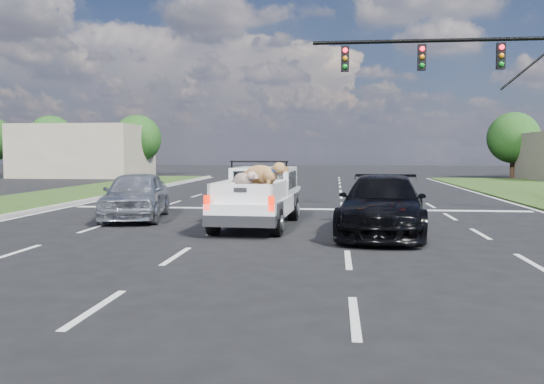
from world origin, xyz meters
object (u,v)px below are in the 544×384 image
(traffic_signal, at_px, (494,81))
(pickup_truck, at_px, (259,195))
(silver_sedan, at_px, (136,195))
(black_coupe, at_px, (382,205))

(traffic_signal, bearing_deg, pickup_truck, -144.94)
(silver_sedan, bearing_deg, black_coupe, -29.34)
(pickup_truck, distance_m, silver_sedan, 4.35)
(traffic_signal, distance_m, black_coupe, 9.11)
(silver_sedan, bearing_deg, pickup_truck, -27.80)
(pickup_truck, height_order, black_coupe, pickup_truck)
(traffic_signal, bearing_deg, black_coupe, -123.26)
(black_coupe, bearing_deg, pickup_truck, 165.12)
(pickup_truck, distance_m, black_coupe, 3.65)
(silver_sedan, height_order, black_coupe, silver_sedan)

